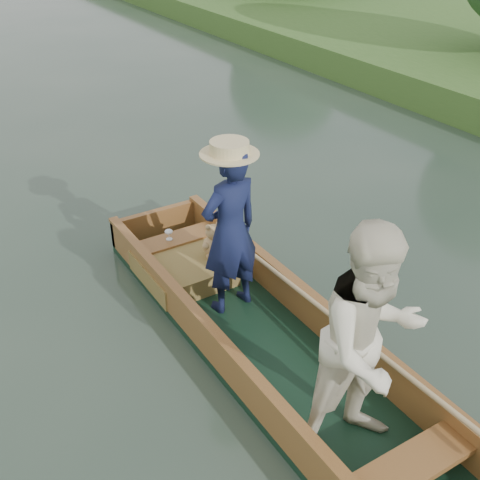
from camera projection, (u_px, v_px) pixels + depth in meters
ground at (275, 360)px, 5.37m from camera, size 120.00×120.00×0.00m
punt at (293, 315)px, 4.85m from camera, size 1.13×5.00×1.92m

